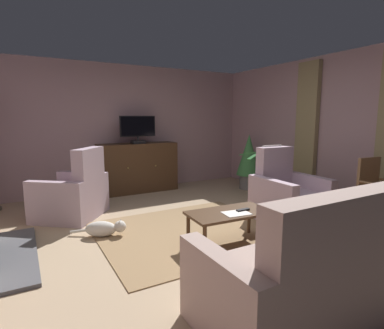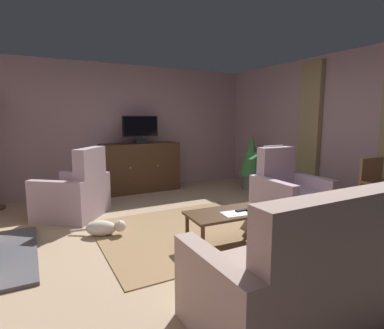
# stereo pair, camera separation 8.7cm
# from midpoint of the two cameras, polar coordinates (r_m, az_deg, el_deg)

# --- Properties ---
(ground_plane) EXTENTS (6.06, 6.50, 0.04)m
(ground_plane) POSITION_cam_midpoint_polar(r_m,az_deg,el_deg) (4.04, 1.58, -13.41)
(ground_plane) COLOR tan
(wall_back) EXTENTS (6.06, 0.10, 2.56)m
(wall_back) POSITION_cam_midpoint_polar(r_m,az_deg,el_deg) (6.52, -11.62, 6.63)
(wall_back) COLOR gray
(wall_back) RESTS_ON ground_plane
(wall_right_with_window) EXTENTS (0.10, 6.50, 2.56)m
(wall_right_with_window) POSITION_cam_midpoint_polar(r_m,az_deg,el_deg) (5.67, 27.02, 5.57)
(wall_right_with_window) COLOR #A6858B
(wall_right_with_window) RESTS_ON ground_plane
(curtain_panel_far) EXTENTS (0.10, 0.44, 2.15)m
(curtain_panel_far) POSITION_cam_midpoint_polar(r_m,az_deg,el_deg) (5.96, 21.56, 7.25)
(curtain_panel_far) COLOR #8E7F56
(rug_central) EXTENTS (2.32, 2.02, 0.01)m
(rug_central) POSITION_cam_midpoint_polar(r_m,az_deg,el_deg) (4.15, 0.17, -12.38)
(rug_central) COLOR #8E704C
(rug_central) RESTS_ON ground_plane
(tv_cabinet) EXTENTS (1.58, 0.49, 0.99)m
(tv_cabinet) POSITION_cam_midpoint_polar(r_m,az_deg,el_deg) (6.31, -9.22, -0.74)
(tv_cabinet) COLOR black
(tv_cabinet) RESTS_ON ground_plane
(television) EXTENTS (0.72, 0.20, 0.55)m
(television) POSITION_cam_midpoint_polar(r_m,az_deg,el_deg) (6.18, -9.24, 6.62)
(television) COLOR black
(television) RESTS_ON tv_cabinet
(coffee_table) EXTENTS (1.00, 0.56, 0.42)m
(coffee_table) POSITION_cam_midpoint_polar(r_m,az_deg,el_deg) (3.64, 7.51, -9.52)
(coffee_table) COLOR #422B19
(coffee_table) RESTS_ON ground_plane
(tv_remote) EXTENTS (0.17, 0.05, 0.02)m
(tv_remote) POSITION_cam_midpoint_polar(r_m,az_deg,el_deg) (3.67, 10.04, -8.42)
(tv_remote) COLOR black
(tv_remote) RESTS_ON coffee_table
(folded_newspaper) EXTENTS (0.32, 0.25, 0.01)m
(folded_newspaper) POSITION_cam_midpoint_polar(r_m,az_deg,el_deg) (3.57, 8.82, -9.04)
(folded_newspaper) COLOR silver
(folded_newspaper) RESTS_ON coffee_table
(sofa_floral) EXTENTS (1.97, 0.86, 1.03)m
(sofa_floral) POSITION_cam_midpoint_polar(r_m,az_deg,el_deg) (2.67, 23.57, -17.85)
(sofa_floral) COLOR #A3897F
(sofa_floral) RESTS_ON ground_plane
(armchair_in_far_corner) EXTENTS (1.22, 1.24, 1.06)m
(armchair_in_far_corner) POSITION_cam_midpoint_polar(r_m,az_deg,el_deg) (4.99, -20.55, -5.37)
(armchair_in_far_corner) COLOR #AD93A3
(armchair_in_far_corner) RESTS_ON ground_plane
(armchair_by_fireplace) EXTENTS (0.88, 0.92, 1.08)m
(armchair_by_fireplace) POSITION_cam_midpoint_polar(r_m,az_deg,el_deg) (4.70, 18.14, -6.03)
(armchair_by_fireplace) COLOR #AD93A3
(armchair_by_fireplace) RESTS_ON ground_plane
(side_chair_nearest_door) EXTENTS (0.48, 0.51, 0.97)m
(side_chair_nearest_door) POSITION_cam_midpoint_polar(r_m,az_deg,el_deg) (4.71, 32.17, -4.72)
(side_chair_nearest_door) COLOR olive
(side_chair_nearest_door) RESTS_ON ground_plane
(potted_plant_leafy_by_curtain) EXTENTS (0.83, 0.99, 0.96)m
(potted_plant_leafy_by_curtain) POSITION_cam_midpoint_polar(r_m,az_deg,el_deg) (5.57, 13.85, -4.53)
(potted_plant_leafy_by_curtain) COLOR beige
(potted_plant_leafy_by_curtain) RESTS_ON ground_plane
(potted_plant_small_fern_corner) EXTENTS (0.51, 0.51, 1.16)m
(potted_plant_small_fern_corner) POSITION_cam_midpoint_polar(r_m,az_deg,el_deg) (6.53, 11.41, 1.01)
(potted_plant_small_fern_corner) COLOR slate
(potted_plant_small_fern_corner) RESTS_ON ground_plane
(cat) EXTENTS (0.64, 0.42, 0.22)m
(cat) POSITION_cam_midpoint_polar(r_m,az_deg,el_deg) (4.14, -15.53, -11.34)
(cat) COLOR beige
(cat) RESTS_ON ground_plane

